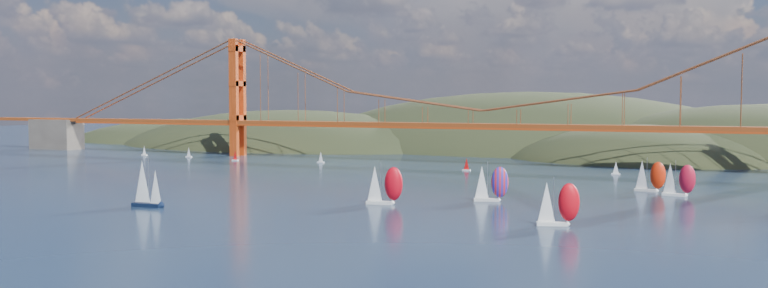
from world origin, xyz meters
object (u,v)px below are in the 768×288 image
racer_3 (678,179)px  racer_0 (384,184)px  sloop_navy (146,184)px  racer_1 (557,203)px  racer_rwb (490,183)px  racer_5 (649,176)px

racer_3 → racer_0: bearing=-136.8°
sloop_navy → racer_0: bearing=25.1°
racer_3 → sloop_navy: bearing=-139.7°
racer_1 → racer_rwb: size_ratio=0.99×
racer_0 → racer_5: size_ratio=1.09×
racer_1 → racer_5: bearing=62.1°
racer_3 → racer_5: bearing=144.5°
racer_1 → racer_5: 70.66m
racer_0 → sloop_navy: bearing=-162.9°
racer_0 → racer_rwb: 28.10m
racer_5 → sloop_navy: bearing=-135.3°
racer_1 → racer_3: bearing=54.0°
racer_0 → racer_3: racer_0 is taller
sloop_navy → racer_5: sloop_navy is taller
sloop_navy → racer_3: 139.78m
racer_1 → racer_rwb: bearing=109.1°
racer_3 → racer_rwb: 53.64m
sloop_navy → racer_1: size_ratio=1.25×
racer_1 → racer_0: bearing=144.7°
sloop_navy → racer_0: 58.30m
racer_5 → racer_0: bearing=-129.1°
racer_0 → racer_rwb: racer_0 is taller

